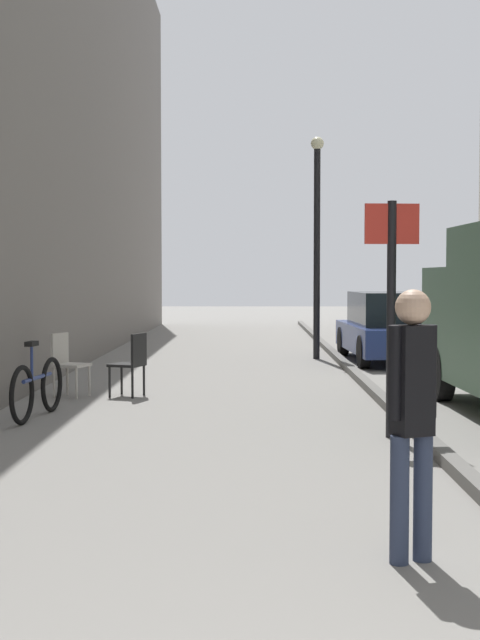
{
  "coord_description": "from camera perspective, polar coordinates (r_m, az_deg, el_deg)",
  "views": [
    {
      "loc": [
        -0.27,
        -1.37,
        1.77
      ],
      "look_at": [
        -0.4,
        9.64,
        1.24
      ],
      "focal_mm": 50.12,
      "sensor_mm": 36.0,
      "label": 1
    }
  ],
  "objects": [
    {
      "name": "ground_plane",
      "position": [
        13.49,
        1.84,
        -4.77
      ],
      "size": [
        80.0,
        80.0,
        0.0
      ],
      "primitive_type": "plane",
      "color": "gray"
    },
    {
      "name": "kerb_strip",
      "position": [
        13.61,
        8.53,
        -4.48
      ],
      "size": [
        0.16,
        40.0,
        0.12
      ],
      "primitive_type": "cube",
      "color": "#615F5B",
      "rests_on": "ground_plane"
    },
    {
      "name": "pedestrian_main_foreground",
      "position": [
        5.62,
        10.93,
        -5.39
      ],
      "size": [
        0.32,
        0.26,
        1.7
      ],
      "rotation": [
        0.0,
        0.0,
        0.4
      ],
      "color": "#2D3851",
      "rests_on": "ground_plane"
    },
    {
      "name": "parked_car",
      "position": [
        18.96,
        9.66,
        -0.47
      ],
      "size": [
        1.96,
        4.26,
        1.45
      ],
      "rotation": [
        0.0,
        0.0,
        0.04
      ],
      "color": "navy",
      "rests_on": "ground_plane"
    },
    {
      "name": "street_sign_post",
      "position": [
        9.91,
        9.64,
        1.42
      ],
      "size": [
        0.6,
        0.1,
        2.6
      ],
      "rotation": [
        0.0,
        0.0,
        3.21
      ],
      "color": "black",
      "rests_on": "ground_plane"
    },
    {
      "name": "lamp_post",
      "position": [
        19.3,
        4.94,
        5.59
      ],
      "size": [
        0.28,
        0.28,
        4.76
      ],
      "color": "black",
      "rests_on": "ground_plane"
    },
    {
      "name": "bicycle_leaning",
      "position": [
        11.49,
        -12.81,
        -4.25
      ],
      "size": [
        0.27,
        1.76,
        0.98
      ],
      "rotation": [
        0.0,
        0.0,
        -0.12
      ],
      "color": "black",
      "rests_on": "ground_plane"
    },
    {
      "name": "cafe_chair_near_window",
      "position": [
        13.43,
        -11.02,
        -2.51
      ],
      "size": [
        0.56,
        0.56,
        0.94
      ],
      "rotation": [
        0.0,
        0.0,
        4.38
      ],
      "color": "#B7B2A8",
      "rests_on": "ground_plane"
    },
    {
      "name": "cafe_chair_by_doorway",
      "position": [
        13.27,
        -6.9,
        -2.54
      ],
      "size": [
        0.56,
        0.56,
        0.94
      ],
      "rotation": [
        0.0,
        0.0,
        1.23
      ],
      "color": "black",
      "rests_on": "ground_plane"
    }
  ]
}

